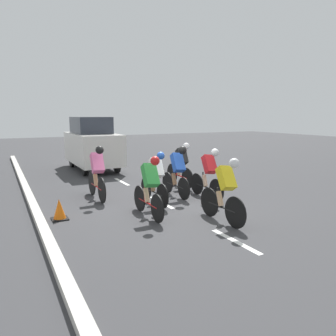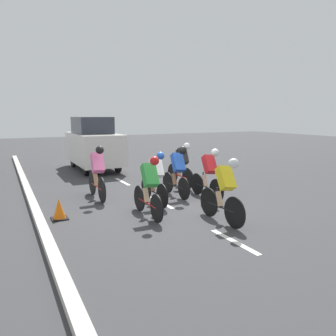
{
  "view_description": "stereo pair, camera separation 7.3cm",
  "coord_description": "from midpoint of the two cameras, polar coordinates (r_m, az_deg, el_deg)",
  "views": [
    {
      "loc": [
        3.92,
        7.64,
        2.39
      ],
      "look_at": [
        -0.22,
        -0.25,
        0.95
      ],
      "focal_mm": 35.0,
      "sensor_mm": 36.0,
      "label": 1
    },
    {
      "loc": [
        3.85,
        7.67,
        2.39
      ],
      "look_at": [
        -0.22,
        -0.25,
        0.95
      ],
      "focal_mm": 35.0,
      "sensor_mm": 36.0,
      "label": 2
    }
  ],
  "objects": [
    {
      "name": "cyclist_green",
      "position": [
        7.66,
        -3.03,
        -3.0
      ],
      "size": [
        0.36,
        1.67,
        1.48
      ],
      "color": "black",
      "rests_on": "ground"
    },
    {
      "name": "cyclist_white",
      "position": [
        8.79,
        -1.97,
        -1.53
      ],
      "size": [
        0.38,
        1.69,
        1.45
      ],
      "color": "black",
      "rests_on": "ground"
    },
    {
      "name": "curb",
      "position": [
        8.26,
        -21.52,
        -7.78
      ],
      "size": [
        0.2,
        24.57,
        0.14
      ],
      "primitive_type": "cube",
      "color": "beige",
      "rests_on": "ground"
    },
    {
      "name": "lane_stripe_near",
      "position": [
        6.55,
        11.77,
        -12.4
      ],
      "size": [
        0.12,
        1.4,
        0.01
      ],
      "primitive_type": "cube",
      "color": "white",
      "rests_on": "ground"
    },
    {
      "name": "lane_stripe_far",
      "position": [
        12.0,
        -7.76,
        -2.36
      ],
      "size": [
        0.12,
        1.4,
        0.01
      ],
      "primitive_type": "cube",
      "color": "white",
      "rests_on": "ground"
    },
    {
      "name": "cyclist_yellow",
      "position": [
        7.36,
        10.05,
        -3.63
      ],
      "size": [
        0.38,
        1.65,
        1.49
      ],
      "color": "black",
      "rests_on": "ground"
    },
    {
      "name": "cyclist_pink",
      "position": [
        9.49,
        -11.98,
        -0.59
      ],
      "size": [
        0.35,
        1.76,
        1.56
      ],
      "color": "black",
      "rests_on": "ground"
    },
    {
      "name": "ground_plane",
      "position": [
        8.91,
        -0.29,
        -6.37
      ],
      "size": [
        60.0,
        60.0,
        0.0
      ],
      "primitive_type": "plane",
      "color": "#38383A"
    },
    {
      "name": "cyclist_red",
      "position": [
        9.43,
        7.32,
        -0.75
      ],
      "size": [
        0.37,
        1.66,
        1.48
      ],
      "color": "black",
      "rests_on": "ground"
    },
    {
      "name": "cyclist_black",
      "position": [
        11.03,
        2.59,
        0.8
      ],
      "size": [
        0.39,
        1.74,
        1.49
      ],
      "color": "black",
      "rests_on": "ground"
    },
    {
      "name": "support_car",
      "position": [
        14.75,
        -12.73,
        4.12
      ],
      "size": [
        1.7,
        3.9,
        2.31
      ],
      "color": "black",
      "rests_on": "ground"
    },
    {
      "name": "traffic_cone",
      "position": [
        8.03,
        -18.18,
        -6.85
      ],
      "size": [
        0.36,
        0.36,
        0.49
      ],
      "color": "black",
      "rests_on": "ground"
    },
    {
      "name": "lane_stripe_mid",
      "position": [
        9.12,
        -0.99,
        -5.98
      ],
      "size": [
        0.12,
        1.4,
        0.01
      ],
      "primitive_type": "cube",
      "color": "white",
      "rests_on": "ground"
    },
    {
      "name": "cyclist_blue",
      "position": [
        9.59,
        1.91,
        -0.25
      ],
      "size": [
        0.38,
        1.64,
        1.52
      ],
      "color": "black",
      "rests_on": "ground"
    }
  ]
}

